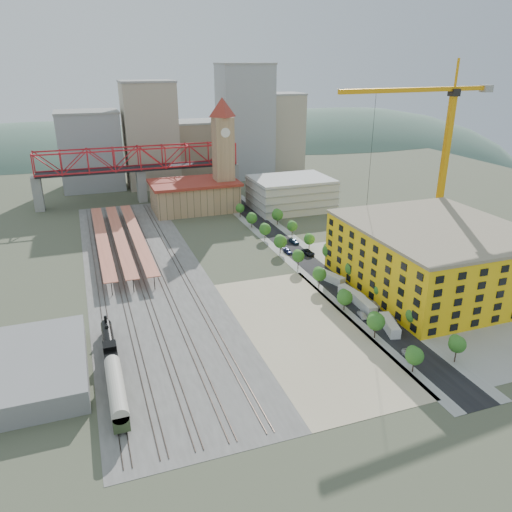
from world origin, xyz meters
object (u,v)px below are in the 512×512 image
object	(u,v)px
clock_tower	(223,144)
site_trailer_c	(351,294)
coach	(117,392)
site_trailer_b	(364,304)
tower_crane	(439,137)
car_0	(409,355)
site_trailer_d	(331,278)
site_trailer_a	(389,325)
locomotive	(109,345)
construction_building	(434,257)

from	to	relation	value
clock_tower	site_trailer_c	world-z (taller)	clock_tower
clock_tower	coach	size ratio (longest dim) A/B	2.81
clock_tower	site_trailer_b	xyz separation A→B (m)	(8.00, -105.98, -27.35)
site_trailer_c	tower_crane	bearing A→B (deg)	22.54
car_0	site_trailer_d	bearing A→B (deg)	94.69
clock_tower	tower_crane	distance (m)	90.21
site_trailer_d	coach	bearing A→B (deg)	-168.81
tower_crane	car_0	distance (m)	83.99
tower_crane	site_trailer_b	xyz separation A→B (m)	(-44.71, -33.48, -37.48)
site_trailer_a	site_trailer_c	distance (m)	18.78
locomotive	car_0	size ratio (longest dim) A/B	4.81
locomotive	site_trailer_d	distance (m)	68.49
clock_tower	tower_crane	size ratio (longest dim) A/B	0.83
coach	site_trailer_d	size ratio (longest dim) A/B	2.01
site_trailer_d	tower_crane	bearing A→B (deg)	-0.48
locomotive	tower_crane	world-z (taller)	tower_crane
car_0	coach	bearing A→B (deg)	-175.94
coach	site_trailer_c	size ratio (longest dim) A/B	2.01
coach	tower_crane	distance (m)	127.68
site_trailer_c	car_0	size ratio (longest dim) A/B	1.99
construction_building	tower_crane	distance (m)	44.40
construction_building	site_trailer_a	xyz separation A→B (m)	(-26.00, -17.91, -8.11)
clock_tower	site_trailer_c	xyz separation A→B (m)	(8.00, -99.12, -27.44)
site_trailer_c	construction_building	bearing A→B (deg)	-10.15
locomotive	site_trailer_d	world-z (taller)	locomotive
clock_tower	locomotive	distance (m)	123.28
site_trailer_a	locomotive	bearing A→B (deg)	-175.66
site_trailer_d	construction_building	bearing A→B (deg)	-44.87
construction_building	site_trailer_b	size ratio (longest dim) A/B	5.15
tower_crane	site_trailer_c	distance (m)	64.18
clock_tower	site_trailer_c	distance (m)	103.16
clock_tower	construction_building	xyz separation A→B (m)	(34.00, -99.99, -19.29)
coach	car_0	world-z (taller)	coach
tower_crane	site_trailer_c	bearing A→B (deg)	-149.23
coach	site_trailer_b	size ratio (longest dim) A/B	1.89
coach	site_trailer_d	bearing A→B (deg)	29.88
clock_tower	site_trailer_b	distance (m)	109.75
construction_building	coach	world-z (taller)	construction_building
site_trailer_a	site_trailer_d	bearing A→B (deg)	105.00
construction_building	locomotive	world-z (taller)	construction_building
tower_crane	car_0	world-z (taller)	tower_crane
clock_tower	coach	bearing A→B (deg)	-114.87
tower_crane	coach	bearing A→B (deg)	-154.58
coach	car_0	xyz separation A→B (m)	(63.00, -5.09, -2.31)
clock_tower	tower_crane	xyz separation A→B (m)	(52.71, -72.51, 10.13)
construction_building	site_trailer_a	size ratio (longest dim) A/B	5.34
site_trailer_c	site_trailer_b	bearing A→B (deg)	-98.23
locomotive	car_0	distance (m)	67.70
tower_crane	construction_building	bearing A→B (deg)	-124.24
tower_crane	site_trailer_b	bearing A→B (deg)	-143.18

